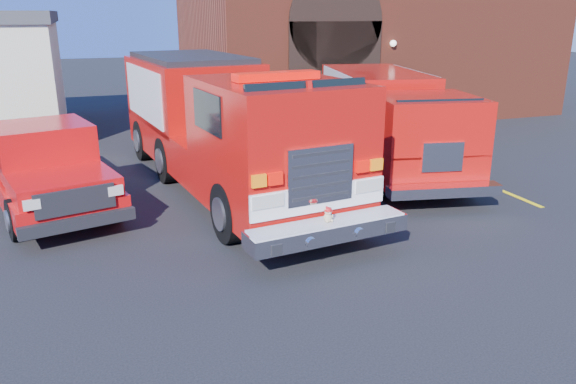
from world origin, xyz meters
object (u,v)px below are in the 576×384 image
object	(u,v)px
pickup_truck	(43,166)
secondary_truck	(388,118)
fire_engine	(223,123)
fire_station	(361,13)

from	to	relation	value
pickup_truck	secondary_truck	size ratio (longest dim) A/B	0.76
fire_engine	secondary_truck	world-z (taller)	fire_engine
secondary_truck	fire_station	bearing A→B (deg)	67.89
fire_station	fire_engine	xyz separation A→B (m)	(-8.99, -10.38, -2.60)
secondary_truck	pickup_truck	bearing A→B (deg)	-177.53
fire_engine	pickup_truck	xyz separation A→B (m)	(-4.24, 0.03, -0.73)
fire_station	secondary_truck	xyz separation A→B (m)	(-4.04, -9.96, -2.83)
fire_engine	fire_station	bearing A→B (deg)	49.10
fire_engine	secondary_truck	distance (m)	4.97
fire_engine	pickup_truck	size ratio (longest dim) A/B	1.68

